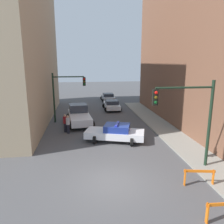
{
  "coord_description": "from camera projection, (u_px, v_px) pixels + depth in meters",
  "views": [
    {
      "loc": [
        -1.5,
        -10.5,
        6.32
      ],
      "look_at": [
        1.19,
        8.74,
        1.84
      ],
      "focal_mm": 35.0,
      "sensor_mm": 36.0,
      "label": 1
    }
  ],
  "objects": [
    {
      "name": "parked_car_near",
      "position": [
        112.0,
        105.0,
        29.26
      ],
      "size": [
        2.29,
        4.31,
        1.31
      ],
      "rotation": [
        0.0,
        0.0,
        0.0
      ],
      "color": "silver",
      "rests_on": "ground_plane"
    },
    {
      "name": "parked_car_mid",
      "position": [
        108.0,
        97.0,
        35.64
      ],
      "size": [
        2.33,
        4.33,
        1.31
      ],
      "rotation": [
        0.0,
        0.0,
        0.02
      ],
      "color": "silver",
      "rests_on": "ground_plane"
    },
    {
      "name": "sidewalk_right",
      "position": [
        219.0,
        173.0,
        12.58
      ],
      "size": [
        2.4,
        44.0,
        0.12
      ],
      "color": "gray",
      "rests_on": "ground_plane"
    },
    {
      "name": "traffic_light_near",
      "position": [
        192.0,
        112.0,
        12.5
      ],
      "size": [
        3.64,
        0.35,
        5.2
      ],
      "color": "black",
      "rests_on": "sidewalk_right"
    },
    {
      "name": "white_truck",
      "position": [
        79.0,
        115.0,
        22.68
      ],
      "size": [
        3.0,
        5.58,
        1.9
      ],
      "rotation": [
        0.0,
        0.0,
        0.1
      ],
      "color": "silver",
      "rests_on": "ground_plane"
    },
    {
      "name": "traffic_light_far",
      "position": [
        64.0,
        90.0,
        22.76
      ],
      "size": [
        3.44,
        0.35,
        5.2
      ],
      "color": "black",
      "rests_on": "ground_plane"
    },
    {
      "name": "pedestrian_corner",
      "position": [
        65.0,
        123.0,
        19.96
      ],
      "size": [
        0.45,
        0.45,
        1.66
      ],
      "rotation": [
        0.0,
        0.0,
        1.29
      ],
      "color": "black",
      "rests_on": "ground_plane"
    },
    {
      "name": "ground_plane",
      "position": [
        113.0,
        182.0,
        11.75
      ],
      "size": [
        120.0,
        120.0,
        0.0
      ],
      "primitive_type": "plane",
      "color": "#4C4C4F"
    },
    {
      "name": "barrier_mid",
      "position": [
        199.0,
        175.0,
        11.26
      ],
      "size": [
        1.58,
        0.43,
        0.9
      ],
      "rotation": [
        0.0,
        0.0,
        -0.18
      ],
      "color": "orange",
      "rests_on": "ground_plane"
    },
    {
      "name": "police_car",
      "position": [
        115.0,
        133.0,
        17.65
      ],
      "size": [
        5.04,
        3.19,
        1.52
      ],
      "rotation": [
        0.0,
        0.0,
        1.27
      ],
      "color": "white",
      "rests_on": "ground_plane"
    },
    {
      "name": "pedestrian_crossing",
      "position": [
        68.0,
        124.0,
        19.59
      ],
      "size": [
        0.46,
        0.46,
        1.66
      ],
      "rotation": [
        0.0,
        0.0,
        5.06
      ],
      "color": "black",
      "rests_on": "ground_plane"
    }
  ]
}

